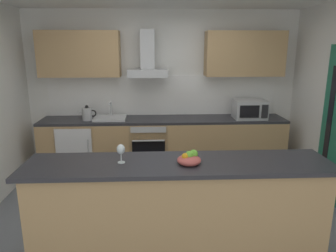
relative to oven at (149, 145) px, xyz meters
The scene contains 14 objects.
ground 1.63m from the oven, 81.08° to the right, with size 5.43×4.78×0.02m, color slate.
wall_back 0.96m from the oven, 59.24° to the left, with size 5.43×0.12×2.60m, color white.
backsplash_tile 0.87m from the oven, 54.12° to the left, with size 3.76×0.02×0.66m, color white.
counter_back 0.24m from the oven, ahead, with size 3.90×0.60×0.90m.
counter_island 2.16m from the oven, 81.74° to the right, with size 2.87×0.64×0.97m.
upper_cabinets 1.48m from the oven, 36.10° to the left, with size 3.84×0.32×0.70m.
oven is the anchor object (origin of this frame).
refrigerator 1.14m from the oven, behind, with size 0.58×0.60×0.85m.
microwave 1.72m from the oven, ahead, with size 0.50×0.38×0.30m.
sink 0.77m from the oven, behind, with size 0.50×0.40×0.26m.
kettle 1.10m from the oven, behind, with size 0.29×0.15×0.24m.
range_hood 1.33m from the oven, 90.00° to the left, with size 0.62×0.45×0.72m.
wine_glass 2.22m from the oven, 96.00° to the right, with size 0.08×0.08×0.18m.
fruit_bowl 2.28m from the oven, 79.46° to the right, with size 0.22×0.22×0.13m.
Camera 1 is at (-0.16, -3.32, 2.02)m, focal length 33.39 mm.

